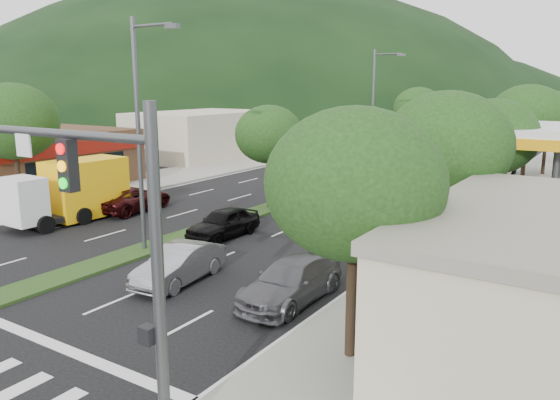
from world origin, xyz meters
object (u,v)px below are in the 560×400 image
Objects in this scene: tree_l_a at (13,121)px; streetlight_near at (141,125)px; suv_maroon at (133,199)px; box_truck at (73,193)px; traffic_signal at (97,220)px; car_queue_c at (323,200)px; tree_r_d at (528,118)px; tree_r_c at (493,137)px; tree_r_a at (355,184)px; tree_r_b at (447,146)px; car_queue_a at (223,223)px; tree_med_near at (269,135)px; streetlight_mid at (375,106)px; car_queue_d at (374,189)px; sedan_silver at (180,264)px; tree_r_e at (548,115)px; car_queue_e at (389,177)px; motorhome at (494,157)px; tree_med_far at (418,108)px; car_queue_b at (291,281)px.

streetlight_near is at bearing -8.95° from tree_l_a.
suv_maroon is 0.77× the size of box_truck.
traffic_signal reaches higher than car_queue_c.
tree_r_d is 14.73m from car_queue_c.
tree_r_a is at bearing -90.00° from tree_r_c.
tree_r_b reaches higher than traffic_signal.
suv_maroon is 1.22× the size of car_queue_a.
tree_med_near is 0.60× the size of streetlight_mid.
suv_maroon is 15.24m from car_queue_d.
tree_r_b is at bearing 31.38° from sedan_silver.
box_truck is at bearing -173.80° from tree_r_b.
sedan_silver is at bearing -103.11° from tree_r_e.
tree_l_a is (-24.50, -20.00, 0.00)m from tree_r_d.
tree_r_c is 13.59m from car_queue_e.
streetlight_near is 29.47m from motorhome.
tree_r_d is at bearing 65.70° from sedan_silver.
tree_r_e is at bearing 67.98° from car_queue_d.
tree_med_far is at bearing -100.66° from box_truck.
tree_r_e is 0.93× the size of tree_l_a.
tree_r_b is (-0.00, 8.00, 0.22)m from tree_r_a.
car_queue_d is at bearing 101.01° from traffic_signal.
box_truck is (-19.33, -30.10, -3.35)m from tree_r_e.
suv_maroon is 16.35m from car_queue_b.
car_queue_e is (-6.02, 30.85, -4.04)m from traffic_signal.
tree_r_e is 18.12m from car_queue_d.
streetlight_near is 2.38× the size of car_queue_a.
tree_med_far is 15.62m from car_queue_e.
traffic_signal is at bearing -95.54° from motorhome.
traffic_signal reaches higher than tree_med_near.
tree_r_d is 1.47× the size of car_queue_b.
traffic_signal is 1.65× the size of sedan_silver.
tree_med_near reaches higher than car_queue_d.
streetlight_near is at bearing -100.82° from car_queue_c.
streetlight_mid is (-11.79, 3.00, 0.40)m from tree_r_d.
tree_med_far is 12.54m from motorhome.
car_queue_a is (-2.47, 5.73, 0.02)m from sedan_silver.
tree_r_a is 22.24m from car_queue_d.
streetlight_mid is 27.78m from sedan_silver.
streetlight_mid is (-11.79, 13.00, 0.84)m from tree_r_c.
sedan_silver is at bearing -104.95° from motorhome.
tree_r_e is at bearing 48.38° from motorhome.
traffic_signal is 9.80m from sedan_silver.
motorhome reaches higher than box_truck.
tree_r_b is 1.60× the size of car_queue_d.
suv_maroon is at bearing -137.74° from tree_r_d.
tree_r_e is 1.54× the size of car_queue_d.
tree_med_near is 8.84m from suv_maroon.
tree_r_e is 35.93m from box_truck.
tree_l_a is at bearing -157.80° from tree_r_c.
tree_r_c is 1.53× the size of sedan_silver.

